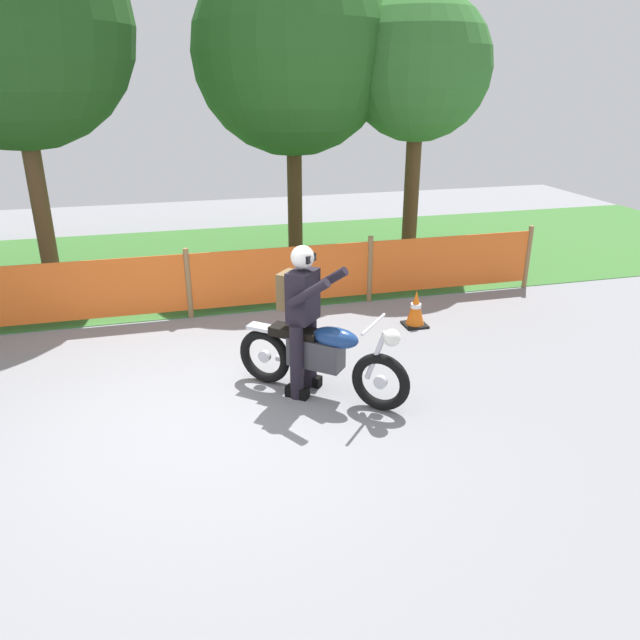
% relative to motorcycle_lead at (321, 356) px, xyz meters
% --- Properties ---
extents(ground, '(24.00, 24.00, 0.02)m').
position_rel_motorcycle_lead_xyz_m(ground, '(-1.27, -0.06, -0.48)').
color(ground, gray).
extents(grass_verge, '(24.00, 5.61, 0.01)m').
position_rel_motorcycle_lead_xyz_m(grass_verge, '(-1.27, 5.56, -0.47)').
color(grass_verge, '#386B2D').
rests_on(grass_verge, ground).
extents(barrier_fence, '(11.15, 0.08, 1.05)m').
position_rel_motorcycle_lead_xyz_m(barrier_fence, '(-1.27, 2.75, 0.07)').
color(barrier_fence, olive).
rests_on(barrier_fence, ground).
extents(tree_near_left, '(3.56, 3.56, 5.78)m').
position_rel_motorcycle_lead_xyz_m(tree_near_left, '(-3.43, 4.80, 3.52)').
color(tree_near_left, brown).
rests_on(tree_near_left, ground).
extents(tree_near_right, '(3.54, 3.54, 5.48)m').
position_rel_motorcycle_lead_xyz_m(tree_near_right, '(0.94, 5.56, 3.22)').
color(tree_near_right, brown).
rests_on(tree_near_right, ground).
extents(tree_rightmost, '(2.54, 2.54, 4.74)m').
position_rel_motorcycle_lead_xyz_m(tree_rightmost, '(3.02, 4.84, 2.97)').
color(tree_rightmost, brown).
rests_on(tree_rightmost, ground).
extents(motorcycle_lead, '(1.64, 1.44, 0.98)m').
position_rel_motorcycle_lead_xyz_m(motorcycle_lead, '(0.00, 0.00, 0.00)').
color(motorcycle_lead, black).
rests_on(motorcycle_lead, ground).
extents(rider_lead, '(0.78, 0.75, 1.69)m').
position_rel_motorcycle_lead_xyz_m(rider_lead, '(-0.17, 0.15, 0.48)').
color(rider_lead, black).
rests_on(rider_lead, ground).
extents(traffic_cone, '(0.32, 0.32, 0.53)m').
position_rel_motorcycle_lead_xyz_m(traffic_cone, '(1.81, 1.62, -0.22)').
color(traffic_cone, black).
rests_on(traffic_cone, ground).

